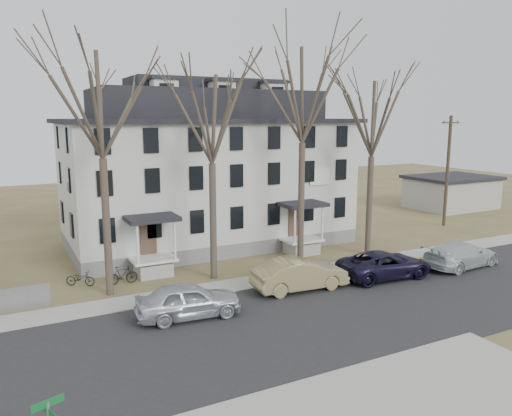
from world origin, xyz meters
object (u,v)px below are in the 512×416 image
tree_mid_right (373,113)px  car_tan (300,275)px  tree_mid_left (211,113)px  bicycle_right (122,276)px  car_navy (385,265)px  tree_center (303,88)px  car_silver (189,301)px  bicycle_left (80,279)px  boarding_house (208,172)px  tree_far_left (100,97)px  utility_pole_far (448,170)px  car_white (461,255)px

tree_mid_right → car_tan: (-8.11, -4.08, -8.73)m
tree_mid_left → bicycle_right: bearing=165.7°
tree_mid_right → car_navy: size_ratio=2.26×
tree_center → car_silver: tree_center is taller
tree_mid_right → bicycle_right: tree_mid_right is taller
car_tan → bicycle_right: (-8.45, 5.37, -0.35)m
car_tan → bicycle_left: car_tan is taller
car_silver → car_navy: size_ratio=0.88×
boarding_house → tree_mid_right: tree_mid_right is taller
tree_far_left → car_navy: size_ratio=2.43×
tree_far_left → bicycle_right: size_ratio=7.89×
tree_center → bicycle_right: size_ratio=8.45×
car_tan → bicycle_right: size_ratio=3.05×
tree_center → utility_pole_far: bearing=13.5°
tree_mid_right → car_silver: 17.92m
tree_far_left → utility_pole_far: (29.50, 4.20, -5.44)m
tree_mid_left → utility_pole_far: tree_mid_left is taller
car_white → bicycle_left: size_ratio=3.38×
car_silver → bicycle_right: 6.48m
bicycle_left → car_tan: bearing=-87.6°
bicycle_right → tree_mid_left: bearing=-102.3°
tree_mid_left → tree_center: tree_center is taller
tree_mid_right → car_silver: bearing=-161.5°
tree_center → utility_pole_far: tree_center is taller
car_silver → bicycle_right: bearing=21.2°
tree_far_left → tree_center: tree_center is taller
tree_mid_left → car_silver: (-3.33, -4.95, -8.76)m
car_silver → bicycle_right: size_ratio=2.84×
tree_center → tree_mid_right: tree_center is taller
car_tan → car_navy: 5.58m
bicycle_left → car_navy: bearing=-79.9°
car_tan → bicycle_left: bearing=64.0°
tree_mid_right → car_navy: bearing=-119.1°
car_white → boarding_house: bearing=35.7°
boarding_house → bicycle_right: size_ratio=11.95×
tree_far_left → utility_pole_far: bearing=8.1°
car_silver → car_tan: size_ratio=0.93×
boarding_house → car_tan: bearing=-88.2°
tree_center → bicycle_left: (-13.22, 2.07, -10.65)m
car_white → utility_pole_far: bearing=-48.8°
car_white → tree_mid_right: bearing=26.0°
utility_pole_far → boarding_house: bearing=169.1°
tree_far_left → car_silver: bearing=-61.7°
car_silver → car_white: car_silver is taller
tree_center → bicycle_left: size_ratio=8.92×
utility_pole_far → bicycle_left: size_ratio=5.77×
car_white → tree_far_left: bearing=70.5°
tree_far_left → car_tan: size_ratio=2.59×
utility_pole_far → car_silver: bearing=-161.2°
car_white → bicycle_left: (-21.88, 7.24, -0.38)m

